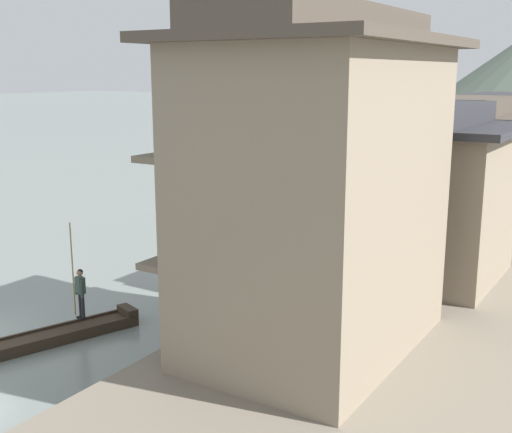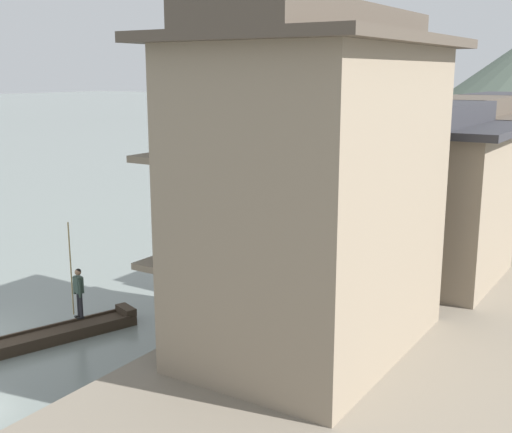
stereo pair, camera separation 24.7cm
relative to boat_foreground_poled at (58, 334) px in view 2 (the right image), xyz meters
name	(u,v)px [view 2 (the right image)]	position (x,y,z in m)	size (l,w,h in m)	color
boat_foreground_poled	(58,334)	(0.00, 0.00, 0.00)	(2.52, 5.01, 0.53)	#33281E
boatman_person	(78,287)	(0.23, 0.72, 1.36)	(0.56, 0.34, 3.04)	black
boat_moored_nearest	(494,153)	(0.33, 55.24, 0.01)	(3.69, 1.74, 0.52)	brown
boat_moored_second	(282,267)	(2.39, 9.61, 0.08)	(2.13, 5.08, 0.75)	#232326
boat_moored_third	(497,165)	(2.73, 45.74, 0.03)	(2.29, 5.75, 0.66)	#232326
boat_moored_far	(374,221)	(2.03, 20.10, -0.05)	(1.06, 4.30, 0.35)	brown
boat_midriver_drifting	(429,200)	(2.65, 27.55, -0.05)	(1.89, 4.99, 0.36)	brown
boat_midriver_upstream	(471,180)	(2.90, 36.68, 0.01)	(1.11, 3.96, 0.54)	brown
house_waterfront_nearest	(314,187)	(7.69, 2.07, 5.01)	(5.88, 8.03, 8.74)	gray
house_waterfront_second	(422,192)	(8.01, 9.77, 3.72)	(6.51, 6.28, 6.14)	gray
house_waterfront_tall	(464,170)	(7.78, 15.97, 3.72)	(6.05, 6.62, 6.14)	gray
house_waterfront_narrow	(502,156)	(8.02, 22.09, 3.73)	(6.54, 6.00, 6.14)	gray
mooring_post_dock_near	(269,284)	(4.72, 4.77, 1.11)	(0.20, 0.20, 0.79)	#473828
mooring_post_dock_mid	(353,240)	(4.72, 11.41, 1.15)	(0.20, 0.20, 0.85)	#473828
mooring_post_dock_far	(431,200)	(4.72, 21.44, 1.21)	(0.20, 0.20, 0.98)	#473828
stone_bridge	(487,113)	(-2.45, 62.67, 3.44)	(26.31, 2.40, 5.48)	gray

